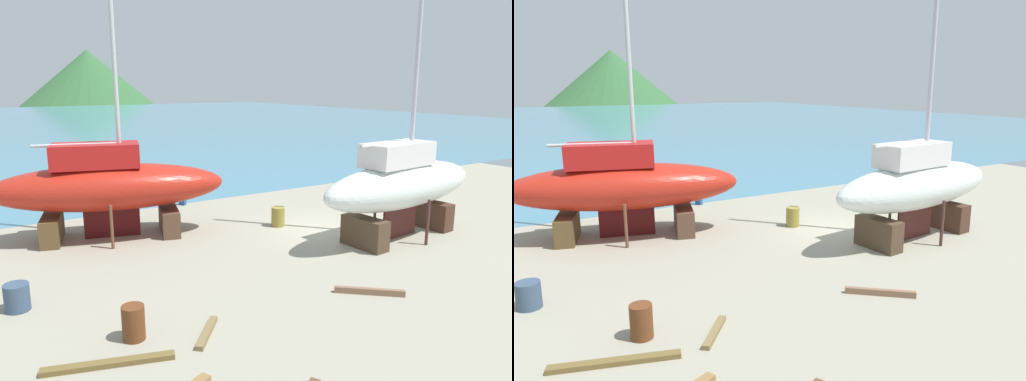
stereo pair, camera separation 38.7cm
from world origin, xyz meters
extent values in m
plane|color=#9E9885|center=(0.00, -3.65, 0.00)|extent=(43.65, 43.65, 0.00)
cube|color=teal|center=(0.00, 66.21, 0.00)|extent=(141.40, 117.90, 0.01)
cone|color=#356537|center=(25.80, 155.22, 0.00)|extent=(81.15, 81.15, 34.06)
cube|color=brown|center=(-5.76, 3.03, 0.53)|extent=(1.26, 2.30, 1.06)
cube|color=brown|center=(-10.16, 4.25, 0.53)|extent=(1.26, 2.30, 1.06)
cylinder|color=brown|center=(-7.56, 5.09, 0.85)|extent=(0.12, 0.12, 1.70)
cylinder|color=brown|center=(-8.37, 2.18, 0.85)|extent=(0.12, 0.12, 1.70)
ellipsoid|color=red|center=(-7.96, 3.64, 2.07)|extent=(9.54, 5.09, 1.85)
cube|color=#4B0F11|center=(-7.96, 3.64, 0.50)|extent=(2.14, 0.67, 1.30)
cube|color=red|center=(-8.40, 3.76, 3.37)|extent=(3.61, 2.47, 0.93)
cylinder|color=silver|center=(-9.06, 3.94, 3.81)|extent=(3.12, 0.97, 0.12)
cube|color=#492E21|center=(4.13, -2.25, 0.58)|extent=(0.88, 1.90, 1.16)
cube|color=#4A3828|center=(-0.14, -2.68, 0.58)|extent=(0.88, 1.90, 1.16)
cylinder|color=#493B1C|center=(1.86, -1.20, 0.90)|extent=(0.12, 0.12, 1.80)
cylinder|color=#4F2D29|center=(2.12, -3.72, 0.90)|extent=(0.12, 0.12, 1.80)
ellipsoid|color=white|center=(1.99, -2.46, 2.16)|extent=(8.77, 3.15, 1.82)
cube|color=#4C201D|center=(1.99, -2.46, 0.62)|extent=(2.06, 0.29, 1.27)
cube|color=silver|center=(1.56, -2.51, 3.43)|extent=(3.21, 1.68, 0.91)
cylinder|color=silver|center=(0.92, -2.57, 3.88)|extent=(3.00, 0.42, 0.12)
cube|color=#24518E|center=(-3.46, 7.05, 0.44)|extent=(0.35, 0.39, 0.89)
cube|color=orange|center=(-3.46, 7.05, 1.18)|extent=(0.43, 0.50, 0.60)
sphere|color=#8B6248|center=(-3.46, 7.05, 1.59)|extent=(0.22, 0.22, 0.22)
cylinder|color=#3A4E67|center=(-12.00, -1.53, 0.38)|extent=(0.92, 0.92, 0.76)
cylinder|color=olive|center=(-1.37, 1.37, 0.42)|extent=(0.66, 0.66, 0.85)
cylinder|color=brown|center=(-9.75, -4.72, 0.44)|extent=(0.59, 0.59, 0.87)
cube|color=#845F49|center=(-3.00, -5.86, 0.09)|extent=(1.66, 1.45, 0.19)
cube|color=olive|center=(-8.14, -5.47, 0.06)|extent=(1.14, 1.31, 0.12)
cube|color=brown|center=(-10.58, -5.57, 0.06)|extent=(2.83, 1.07, 0.12)
camera|label=1|loc=(-12.81, -15.43, 6.13)|focal=33.81mm
camera|label=2|loc=(-12.48, -15.63, 6.13)|focal=33.81mm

